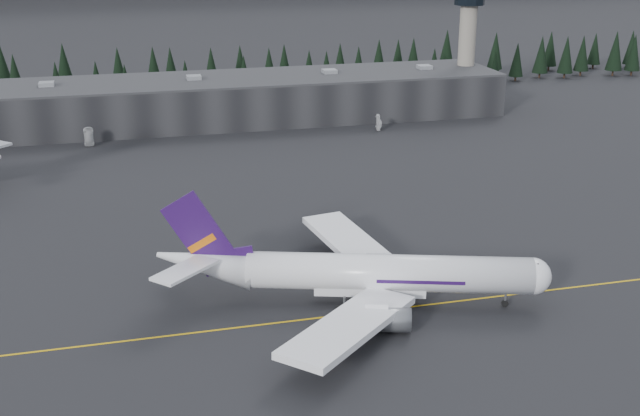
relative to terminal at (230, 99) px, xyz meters
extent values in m
plane|color=black|center=(0.00, -125.00, -6.30)|extent=(1400.00, 1400.00, 0.00)
cube|color=gold|center=(0.00, -127.00, -6.29)|extent=(400.00, 0.40, 0.02)
cube|color=black|center=(0.00, 0.00, -0.30)|extent=(160.00, 30.00, 12.00)
cube|color=#333335|center=(0.00, 0.00, 6.00)|extent=(160.00, 30.00, 0.60)
cylinder|color=gray|center=(75.00, 3.00, 9.70)|extent=(5.20, 5.20, 32.00)
cube|color=black|center=(0.00, 37.00, 1.20)|extent=(360.00, 20.00, 15.00)
cylinder|color=white|center=(5.49, -125.00, -1.21)|extent=(42.27, 18.31, 5.56)
sphere|color=white|center=(25.78, -131.51, -1.21)|extent=(5.56, 5.56, 5.56)
cone|color=white|center=(-20.97, -116.51, -0.37)|extent=(16.51, 10.05, 8.05)
cube|color=white|center=(4.59, -109.63, -2.69)|extent=(11.89, 26.86, 2.37)
cylinder|color=gray|center=(8.32, -116.18, -4.26)|extent=(6.81, 5.19, 3.52)
cube|color=white|center=(-4.19, -136.98, -2.69)|extent=(23.77, 23.41, 2.37)
cylinder|color=gray|center=(2.66, -133.82, -4.26)|extent=(6.81, 5.19, 3.52)
cube|color=#2D104E|center=(-21.41, -116.37, 4.35)|extent=(11.31, 4.03, 13.80)
cube|color=orange|center=(-21.23, -116.43, 2.96)|extent=(4.46, 1.87, 3.40)
cube|color=white|center=(-21.03, -110.65, 0.92)|extent=(6.23, 10.84, 0.46)
cube|color=white|center=(-24.43, -121.24, 0.92)|extent=(10.35, 9.93, 0.46)
cylinder|color=black|center=(22.25, -130.38, -4.91)|extent=(0.46, 0.46, 2.78)
cylinder|color=black|center=(0.59, -119.05, -4.91)|extent=(0.46, 0.46, 2.78)
cylinder|color=black|center=(-1.95, -126.99, -4.91)|extent=(0.46, 0.46, 2.78)
imported|color=silver|center=(-39.57, -19.53, -5.57)|extent=(2.65, 5.35, 1.46)
imported|color=silver|center=(38.29, -22.31, -5.49)|extent=(4.90, 2.37, 1.61)
camera|label=1|loc=(-31.94, -228.80, 48.22)|focal=45.00mm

